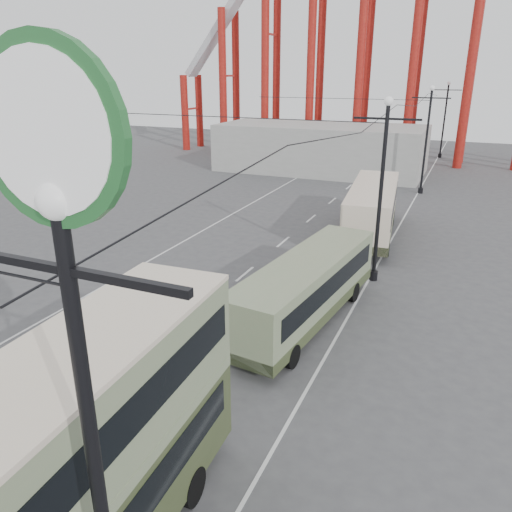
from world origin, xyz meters
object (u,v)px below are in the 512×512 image
at_px(lamp_post_near, 72,306).
at_px(double_decker_bus, 64,475).
at_px(single_decker_green, 307,288).
at_px(pedestrian, 200,310).
at_px(single_decker_cream, 372,209).

xyz_separation_m(lamp_post_near, double_decker_bus, (-2.41, 1.56, -4.79)).
height_order(single_decker_green, pedestrian, single_decker_green).
distance_m(single_decker_cream, pedestrian, 16.40).
distance_m(single_decker_green, single_decker_cream, 13.39).
bearing_deg(lamp_post_near, single_decker_green, 96.90).
relative_size(lamp_post_near, single_decker_green, 1.01).
bearing_deg(single_decker_green, lamp_post_near, -76.31).
distance_m(lamp_post_near, single_decker_cream, 29.03).
bearing_deg(lamp_post_near, double_decker_bus, 147.10).
bearing_deg(pedestrian, double_decker_bus, 109.96).
height_order(single_decker_green, single_decker_cream, single_decker_cream).
relative_size(double_decker_bus, pedestrian, 5.22).
xyz_separation_m(single_decker_cream, pedestrian, (-4.01, -15.87, -0.95)).
distance_m(single_decker_green, pedestrian, 4.63).
xyz_separation_m(double_decker_bus, single_decker_green, (0.59, 13.43, -1.40)).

